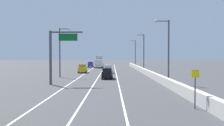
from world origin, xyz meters
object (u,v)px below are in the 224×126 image
Objects in this scene: lamp_post_right_second at (167,47)px; car_yellow_1 at (82,68)px; car_black_2 at (107,73)px; speed_advisory_sign at (195,86)px; car_blue_3 at (90,65)px; overhead_sign_gantry at (56,51)px; lamp_post_left_mid at (61,49)px; lamp_post_right_fourth at (134,52)px; car_white_0 at (108,69)px; box_truck at (99,62)px; lamp_post_right_third at (143,50)px.

car_yellow_1 is at bearing 122.02° from lamp_post_right_second.
speed_advisory_sign is at bearing -74.51° from car_black_2.
car_black_2 is 44.15m from car_blue_3.
lamp_post_right_second is (15.74, 1.44, 0.63)m from overhead_sign_gantry.
overhead_sign_gantry is at bearing 130.28° from speed_advisory_sign.
lamp_post_right_second is 1.00× the size of lamp_post_left_mid.
speed_advisory_sign is at bearing -91.10° from lamp_post_right_fourth.
car_blue_3 is at bearing 98.40° from car_black_2.
lamp_post_right_fourth is (-0.25, 51.33, 0.00)m from lamp_post_right_second.
car_white_0 is at bearing 52.96° from lamp_post_left_mid.
car_blue_3 is (-15.18, 51.30, -4.39)m from lamp_post_right_second.
car_black_2 is (-8.48, -43.70, -4.40)m from lamp_post_right_fourth.
lamp_post_right_fourth and lamp_post_left_mid have the same top height.
lamp_post_right_second is at bearing -41.15° from car_black_2.
car_white_0 is 26.83m from box_truck.
overhead_sign_gantry is at bearing -94.01° from box_truck.
car_white_0 is at bearing -12.03° from car_yellow_1.
lamp_post_right_third is at bearing 40.66° from lamp_post_left_mid.
lamp_post_left_mid is at bearing 147.39° from lamp_post_right_second.
lamp_post_right_second reaches higher than car_black_2.
lamp_post_right_fourth is at bearing 66.90° from lamp_post_left_mid.
car_blue_3 is at bearing 143.09° from box_truck.
car_yellow_1 is (-5.99, 1.28, 0.09)m from car_white_0.
lamp_post_right_fourth is 2.24× the size of car_blue_3.
overhead_sign_gantry is 0.81× the size of lamp_post_left_mid.
lamp_post_right_fourth is at bearing 89.49° from lamp_post_right_third.
lamp_post_right_second is 1.20× the size of box_truck.
car_black_2 is (-8.73, 7.63, -4.40)m from lamp_post_right_second.
speed_advisory_sign is 0.32× the size of lamp_post_right_third.
car_black_2 is at bearing -114.59° from lamp_post_right_third.
lamp_post_right_fourth is 1.99× the size of car_yellow_1.
speed_advisory_sign is 43.97m from lamp_post_right_third.
overhead_sign_gantry is at bearing -106.08° from car_white_0.
car_blue_3 is at bearing 89.39° from overhead_sign_gantry.
car_yellow_1 reaches higher than car_white_0.
speed_advisory_sign reaches higher than car_yellow_1.
car_blue_3 is at bearing 119.83° from lamp_post_right_third.
speed_advisory_sign is 18.56m from lamp_post_right_second.
car_blue_3 is (-6.45, 43.67, 0.02)m from car_black_2.
car_white_0 is 1.01× the size of car_blue_3.
lamp_post_right_fourth is 43.70m from lamp_post_left_mid.
lamp_post_left_mid is 10.33m from car_black_2.
overhead_sign_gantry reaches higher than box_truck.
car_yellow_1 reaches higher than car_black_2.
lamp_post_right_third is at bearing 88.55° from speed_advisory_sign.
car_yellow_1 is at bearing -117.87° from lamp_post_right_fourth.
box_truck is at bearing 84.05° from car_yellow_1.
car_black_2 is at bearing -21.99° from lamp_post_left_mid.
box_truck is (2.64, 25.33, 0.76)m from car_yellow_1.
car_white_0 is at bearing 90.46° from car_black_2.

